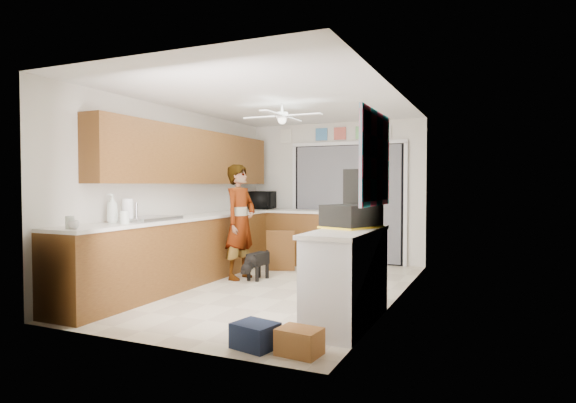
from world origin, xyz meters
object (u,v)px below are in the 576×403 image
(cup, at_px, (74,225))
(navy_crate, at_px, (255,335))
(paper_towel_roll, at_px, (128,210))
(man, at_px, (240,222))
(cardboard_box, at_px, (299,342))
(dog, at_px, (258,264))
(soap_bottle, at_px, (112,208))
(microwave, at_px, (262,200))
(suitcase, at_px, (351,216))

(cup, bearing_deg, navy_crate, 1.41)
(paper_towel_roll, relative_size, man, 0.17)
(cardboard_box, height_order, dog, dog)
(man, bearing_deg, cardboard_box, -136.69)
(man, bearing_deg, dog, -76.35)
(cardboard_box, bearing_deg, dog, 123.53)
(soap_bottle, bearing_deg, paper_towel_roll, 79.92)
(navy_crate, bearing_deg, dog, 116.93)
(microwave, relative_size, navy_crate, 1.67)
(dog, bearing_deg, paper_towel_roll, -112.20)
(navy_crate, bearing_deg, cup, -178.59)
(cup, bearing_deg, dog, 75.58)
(soap_bottle, distance_m, paper_towel_roll, 0.21)
(cardboard_box, bearing_deg, navy_crate, 180.00)
(paper_towel_roll, bearing_deg, navy_crate, -22.46)
(paper_towel_roll, distance_m, suitcase, 2.70)
(suitcase, height_order, cardboard_box, suitcase)
(cardboard_box, bearing_deg, paper_towel_roll, 160.76)
(dog, bearing_deg, cardboard_box, -51.80)
(cup, bearing_deg, soap_bottle, 106.20)
(soap_bottle, height_order, dog, soap_bottle)
(paper_towel_roll, xyz_separation_m, man, (0.60, 1.68, -0.24))
(microwave, bearing_deg, cardboard_box, -159.90)
(cardboard_box, height_order, man, man)
(paper_towel_roll, distance_m, navy_crate, 2.58)
(microwave, height_order, suitcase, microwave)
(microwave, height_order, cup, microwave)
(soap_bottle, xyz_separation_m, dog, (0.91, 1.93, -0.89))
(cup, relative_size, man, 0.06)
(paper_towel_roll, relative_size, navy_crate, 0.80)
(cup, xyz_separation_m, paper_towel_roll, (-0.18, 0.96, 0.10))
(microwave, relative_size, suitcase, 1.05)
(suitcase, relative_size, cardboard_box, 1.62)
(cardboard_box, xyz_separation_m, man, (-2.02, 2.59, 0.73))
(paper_towel_roll, bearing_deg, suitcase, 7.01)
(soap_bottle, relative_size, cup, 3.16)
(soap_bottle, distance_m, cardboard_box, 2.92)
(navy_crate, bearing_deg, microwave, 116.20)
(paper_towel_roll, bearing_deg, cardboard_box, -19.24)
(man, distance_m, dog, 0.68)
(microwave, bearing_deg, dog, -165.17)
(cardboard_box, bearing_deg, cup, -178.82)
(navy_crate, relative_size, man, 0.21)
(soap_bottle, height_order, man, man)
(suitcase, distance_m, navy_crate, 1.64)
(paper_towel_roll, bearing_deg, dog, 63.12)
(cardboard_box, bearing_deg, microwave, 120.34)
(microwave, height_order, soap_bottle, soap_bottle)
(paper_towel_roll, bearing_deg, man, 70.40)
(navy_crate, height_order, dog, dog)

